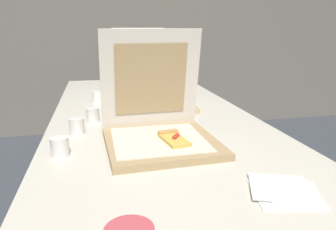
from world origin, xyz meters
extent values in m
cube|color=gray|center=(0.00, 2.84, 1.30)|extent=(10.00, 0.10, 2.60)
cube|color=silver|center=(0.00, 0.60, 0.73)|extent=(0.85, 2.18, 0.03)
cylinder|color=#38383D|center=(-0.36, 1.62, 0.36)|extent=(0.04, 0.04, 0.71)
cylinder|color=#38383D|center=(0.36, 1.62, 0.36)|extent=(0.04, 0.04, 0.71)
cube|color=tan|center=(-0.04, 0.28, 0.75)|extent=(0.37, 0.37, 0.02)
cube|color=silver|center=(-0.04, 0.28, 0.77)|extent=(0.29, 0.29, 0.00)
cube|color=silver|center=(-0.04, 0.43, 0.94)|extent=(0.35, 0.08, 0.35)
cube|color=tan|center=(-0.04, 0.42, 0.94)|extent=(0.25, 0.06, 0.25)
cube|color=#E5B74C|center=(0.00, 0.25, 0.77)|extent=(0.08, 0.13, 0.01)
cube|color=tan|center=(-0.01, 0.31, 0.78)|extent=(0.07, 0.04, 0.02)
sphere|color=red|center=(0.01, 0.27, 0.78)|extent=(0.02, 0.02, 0.02)
sphere|color=red|center=(0.00, 0.25, 0.78)|extent=(0.02, 0.02, 0.02)
cube|color=tan|center=(0.04, 0.81, 0.75)|extent=(0.37, 0.37, 0.02)
cube|color=silver|center=(0.04, 0.82, 0.77)|extent=(0.30, 0.30, 0.00)
cube|color=silver|center=(0.06, 1.04, 0.93)|extent=(0.36, 0.15, 0.33)
cube|color=tan|center=(0.06, 1.04, 0.93)|extent=(0.26, 0.11, 0.24)
cylinder|color=white|center=(0.06, 0.80, 0.80)|extent=(0.03, 0.03, 0.00)
cylinder|color=white|center=(0.07, 0.80, 0.78)|extent=(0.01, 0.00, 0.03)
cylinder|color=white|center=(0.05, 0.81, 0.78)|extent=(0.01, 0.00, 0.03)
cylinder|color=white|center=(0.05, 0.79, 0.78)|extent=(0.01, 0.00, 0.03)
cube|color=tan|center=(0.07, 1.25, 0.75)|extent=(0.38, 0.38, 0.02)
cube|color=silver|center=(0.08, 1.25, 0.77)|extent=(0.33, 0.33, 0.00)
cube|color=silver|center=(0.06, 1.45, 0.94)|extent=(0.36, 0.10, 0.35)
cube|color=tan|center=(0.06, 1.45, 0.94)|extent=(0.26, 0.07, 0.25)
cylinder|color=white|center=(-0.35, 0.27, 0.77)|extent=(0.05, 0.05, 0.06)
cylinder|color=white|center=(-0.23, 0.97, 0.77)|extent=(0.05, 0.05, 0.06)
cylinder|color=white|center=(-0.31, 0.47, 0.77)|extent=(0.05, 0.05, 0.06)
cylinder|color=white|center=(-0.25, 0.61, 0.77)|extent=(0.05, 0.05, 0.06)
cube|color=white|center=(0.18, -0.09, 0.74)|extent=(0.17, 0.17, 0.00)
cube|color=white|center=(0.20, -0.09, 0.75)|extent=(0.14, 0.14, 0.00)
cube|color=white|center=(0.18, -0.07, 0.75)|extent=(0.18, 0.18, 0.00)
camera|label=1|loc=(-0.23, -0.68, 1.12)|focal=34.27mm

